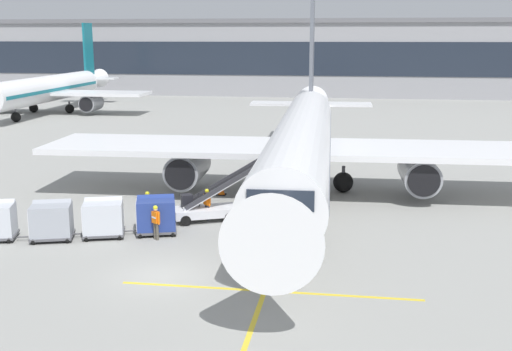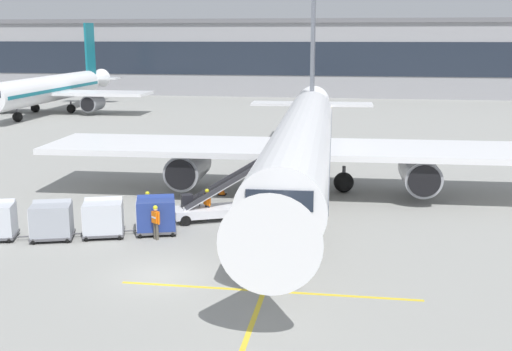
{
  "view_description": "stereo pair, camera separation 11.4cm",
  "coord_description": "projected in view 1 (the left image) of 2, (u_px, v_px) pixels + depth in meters",
  "views": [
    {
      "loc": [
        7.66,
        -24.29,
        9.84
      ],
      "look_at": [
        2.83,
        7.54,
        2.77
      ],
      "focal_mm": 44.72,
      "sensor_mm": 36.0,
      "label": 1
    },
    {
      "loc": [
        7.77,
        -24.28,
        9.84
      ],
      "look_at": [
        2.83,
        7.54,
        2.77
      ],
      "focal_mm": 44.72,
      "sensor_mm": 36.0,
      "label": 2
    }
  ],
  "objects": [
    {
      "name": "ground_plane",
      "position": [
        162.0,
        276.0,
        26.69
      ],
      "size": [
        600.0,
        600.0,
        0.0
      ],
      "primitive_type": "plane",
      "color": "gray"
    },
    {
      "name": "parked_airplane",
      "position": [
        302.0,
        141.0,
        39.81
      ],
      "size": [
        32.55,
        41.84,
        13.95
      ],
      "color": "white",
      "rests_on": "ground"
    },
    {
      "name": "belt_loader",
      "position": [
        209.0,
        204.0,
        34.61
      ],
      "size": [
        5.23,
        3.19,
        3.34
      ],
      "color": "silver",
      "rests_on": "ground"
    },
    {
      "name": "baggage_cart_lead",
      "position": [
        156.0,
        214.0,
        32.25
      ],
      "size": [
        2.83,
        2.12,
        1.91
      ],
      "color": "#515156",
      "rests_on": "ground"
    },
    {
      "name": "baggage_cart_second",
      "position": [
        103.0,
        217.0,
        31.76
      ],
      "size": [
        2.83,
        2.12,
        1.91
      ],
      "color": "#515156",
      "rests_on": "ground"
    },
    {
      "name": "baggage_cart_third",
      "position": [
        51.0,
        220.0,
        31.28
      ],
      "size": [
        2.83,
        2.12,
        1.91
      ],
      "color": "#515156",
      "rests_on": "ground"
    },
    {
      "name": "ground_crew_by_loader",
      "position": [
        207.0,
        202.0,
        34.6
      ],
      "size": [
        0.44,
        0.44,
        1.74
      ],
      "color": "#333847",
      "rests_on": "ground"
    },
    {
      "name": "ground_crew_by_carts",
      "position": [
        148.0,
        205.0,
        34.04
      ],
      "size": [
        0.49,
        0.41,
        1.74
      ],
      "color": "black",
      "rests_on": "ground"
    },
    {
      "name": "ground_crew_marshaller",
      "position": [
        156.0,
        220.0,
        31.24
      ],
      "size": [
        0.48,
        0.42,
        1.74
      ],
      "color": "#514C42",
      "rests_on": "ground"
    },
    {
      "name": "safety_cone_engine_keepout",
      "position": [
        221.0,
        190.0,
        40.21
      ],
      "size": [
        0.56,
        0.56,
        0.64
      ],
      "color": "black",
      "rests_on": "ground"
    },
    {
      "name": "apron_guidance_line_lead_in",
      "position": [
        298.0,
        197.0,
        39.79
      ],
      "size": [
        0.2,
        110.0,
        0.01
      ],
      "color": "yellow",
      "rests_on": "ground"
    },
    {
      "name": "apron_guidance_line_stop_bar",
      "position": [
        269.0,
        291.0,
        25.09
      ],
      "size": [
        12.0,
        0.2,
        0.01
      ],
      "color": "yellow",
      "rests_on": "ground"
    },
    {
      "name": "terminal_building",
      "position": [
        320.0,
        57.0,
        108.61
      ],
      "size": [
        149.14,
        14.58,
        12.56
      ],
      "color": "#939399",
      "rests_on": "ground"
    },
    {
      "name": "distant_airplane",
      "position": [
        48.0,
        89.0,
        81.84
      ],
      "size": [
        26.16,
        34.74,
        11.68
      ],
      "color": "white",
      "rests_on": "ground"
    }
  ]
}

